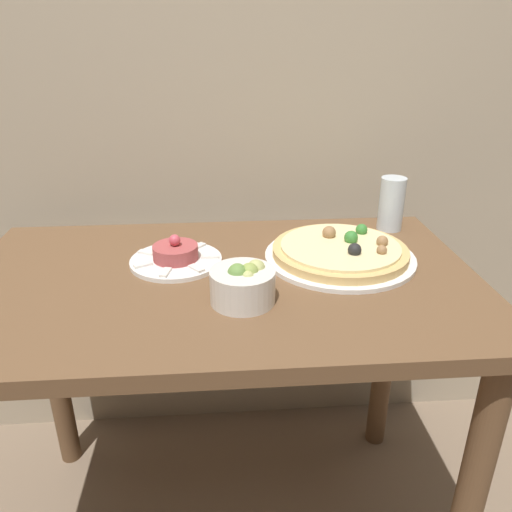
{
  "coord_description": "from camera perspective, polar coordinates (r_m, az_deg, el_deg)",
  "views": [
    {
      "loc": [
        -0.0,
        -0.63,
        1.24
      ],
      "look_at": [
        0.07,
        0.34,
        0.8
      ],
      "focal_mm": 35.0,
      "sensor_mm": 36.0,
      "label": 1
    }
  ],
  "objects": [
    {
      "name": "back_wall",
      "position": [
        1.42,
        -4.82,
        26.73
      ],
      "size": [
        8.0,
        0.05,
        2.6
      ],
      "color": "tan",
      "rests_on": "ground_plane"
    },
    {
      "name": "dining_table",
      "position": [
        1.13,
        -3.6,
        -8.0
      ],
      "size": [
        1.11,
        0.66,
        0.76
      ],
      "color": "brown",
      "rests_on": "ground_plane"
    },
    {
      "name": "pizza_plate",
      "position": [
        1.16,
        9.85,
        0.47
      ],
      "size": [
        0.34,
        0.34,
        0.06
      ],
      "color": "white",
      "rests_on": "dining_table"
    },
    {
      "name": "tartare_plate",
      "position": [
        1.14,
        -8.9,
        -0.07
      ],
      "size": [
        0.21,
        0.21,
        0.07
      ],
      "color": "white",
      "rests_on": "dining_table"
    },
    {
      "name": "small_bowl",
      "position": [
        0.95,
        -1.18,
        -3.19
      ],
      "size": [
        0.13,
        0.13,
        0.08
      ],
      "color": "silver",
      "rests_on": "dining_table"
    },
    {
      "name": "drinking_glass",
      "position": [
        1.35,
        15.42,
        5.78
      ],
      "size": [
        0.07,
        0.07,
        0.14
      ],
      "color": "silver",
      "rests_on": "dining_table"
    }
  ]
}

